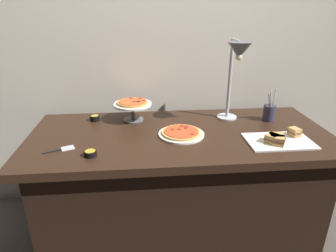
{
  "coord_description": "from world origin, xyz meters",
  "views": [
    {
      "loc": [
        -0.23,
        -1.69,
        1.52
      ],
      "look_at": [
        -0.08,
        0.0,
        0.81
      ],
      "focal_mm": 31.46,
      "sensor_mm": 36.0,
      "label": 1
    }
  ],
  "objects_px": {
    "sauce_cup_near": "(95,118)",
    "sandwich_platter": "(279,139)",
    "serving_spatula": "(60,150)",
    "pizza_plate_front": "(181,133)",
    "pizza_plate_center": "(133,105)",
    "sauce_cup_far": "(90,153)",
    "utensil_holder": "(269,112)",
    "heat_lamp": "(237,60)"
  },
  "relations": [
    {
      "from": "pizza_plate_center",
      "to": "sauce_cup_far",
      "type": "height_order",
      "value": "pizza_plate_center"
    },
    {
      "from": "serving_spatula",
      "to": "sauce_cup_near",
      "type": "bearing_deg",
      "value": 73.22
    },
    {
      "from": "sauce_cup_near",
      "to": "sandwich_platter",
      "type": "bearing_deg",
      "value": -21.99
    },
    {
      "from": "pizza_plate_center",
      "to": "sandwich_platter",
      "type": "height_order",
      "value": "pizza_plate_center"
    },
    {
      "from": "pizza_plate_center",
      "to": "sauce_cup_near",
      "type": "xyz_separation_m",
      "value": [
        -0.27,
        0.02,
        -0.09
      ]
    },
    {
      "from": "sauce_cup_far",
      "to": "sauce_cup_near",
      "type": "bearing_deg",
      "value": 95.15
    },
    {
      "from": "heat_lamp",
      "to": "pizza_plate_center",
      "type": "relative_size",
      "value": 2.11
    },
    {
      "from": "heat_lamp",
      "to": "pizza_plate_front",
      "type": "bearing_deg",
      "value": -157.51
    },
    {
      "from": "pizza_plate_front",
      "to": "sandwich_platter",
      "type": "xyz_separation_m",
      "value": [
        0.56,
        -0.16,
        0.01
      ]
    },
    {
      "from": "pizza_plate_front",
      "to": "sauce_cup_far",
      "type": "xyz_separation_m",
      "value": [
        -0.52,
        -0.23,
        0.0
      ]
    },
    {
      "from": "sandwich_platter",
      "to": "utensil_holder",
      "type": "height_order",
      "value": "utensil_holder"
    },
    {
      "from": "sandwich_platter",
      "to": "utensil_holder",
      "type": "bearing_deg",
      "value": 76.84
    },
    {
      "from": "pizza_plate_front",
      "to": "sauce_cup_far",
      "type": "height_order",
      "value": "same"
    },
    {
      "from": "pizza_plate_front",
      "to": "sauce_cup_near",
      "type": "relative_size",
      "value": 4.24
    },
    {
      "from": "heat_lamp",
      "to": "sauce_cup_far",
      "type": "xyz_separation_m",
      "value": [
        -0.89,
        -0.38,
        -0.42
      ]
    },
    {
      "from": "pizza_plate_center",
      "to": "serving_spatula",
      "type": "distance_m",
      "value": 0.59
    },
    {
      "from": "pizza_plate_front",
      "to": "pizza_plate_center",
      "type": "bearing_deg",
      "value": 136.32
    },
    {
      "from": "sauce_cup_near",
      "to": "utensil_holder",
      "type": "distance_m",
      "value": 1.22
    },
    {
      "from": "pizza_plate_center",
      "to": "sandwich_platter",
      "type": "xyz_separation_m",
      "value": [
        0.86,
        -0.44,
        -0.09
      ]
    },
    {
      "from": "heat_lamp",
      "to": "pizza_plate_center",
      "type": "height_order",
      "value": "heat_lamp"
    },
    {
      "from": "pizza_plate_front",
      "to": "sauce_cup_near",
      "type": "distance_m",
      "value": 0.64
    },
    {
      "from": "pizza_plate_center",
      "to": "sauce_cup_near",
      "type": "distance_m",
      "value": 0.28
    },
    {
      "from": "sauce_cup_near",
      "to": "serving_spatula",
      "type": "height_order",
      "value": "sauce_cup_near"
    },
    {
      "from": "heat_lamp",
      "to": "sauce_cup_near",
      "type": "bearing_deg",
      "value": 171.03
    },
    {
      "from": "heat_lamp",
      "to": "pizza_plate_front",
      "type": "distance_m",
      "value": 0.58
    },
    {
      "from": "sandwich_platter",
      "to": "sauce_cup_far",
      "type": "bearing_deg",
      "value": -176.34
    },
    {
      "from": "heat_lamp",
      "to": "pizza_plate_center",
      "type": "distance_m",
      "value": 0.75
    },
    {
      "from": "heat_lamp",
      "to": "sauce_cup_near",
      "type": "distance_m",
      "value": 1.03
    },
    {
      "from": "sauce_cup_near",
      "to": "utensil_holder",
      "type": "height_order",
      "value": "utensil_holder"
    },
    {
      "from": "sauce_cup_near",
      "to": "sauce_cup_far",
      "type": "relative_size",
      "value": 0.98
    },
    {
      "from": "sandwich_platter",
      "to": "sauce_cup_far",
      "type": "height_order",
      "value": "sandwich_platter"
    },
    {
      "from": "serving_spatula",
      "to": "sandwich_platter",
      "type": "bearing_deg",
      "value": -0.74
    },
    {
      "from": "pizza_plate_front",
      "to": "sauce_cup_far",
      "type": "bearing_deg",
      "value": -156.5
    },
    {
      "from": "pizza_plate_front",
      "to": "sauce_cup_near",
      "type": "height_order",
      "value": "sauce_cup_near"
    },
    {
      "from": "pizza_plate_center",
      "to": "serving_spatula",
      "type": "xyz_separation_m",
      "value": [
        -0.4,
        -0.42,
        -0.11
      ]
    },
    {
      "from": "heat_lamp",
      "to": "utensil_holder",
      "type": "height_order",
      "value": "heat_lamp"
    },
    {
      "from": "sauce_cup_far",
      "to": "utensil_holder",
      "type": "height_order",
      "value": "utensil_holder"
    },
    {
      "from": "heat_lamp",
      "to": "pizza_plate_center",
      "type": "bearing_deg",
      "value": 168.84
    },
    {
      "from": "pizza_plate_front",
      "to": "pizza_plate_center",
      "type": "distance_m",
      "value": 0.42
    },
    {
      "from": "pizza_plate_center",
      "to": "utensil_holder",
      "type": "height_order",
      "value": "utensil_holder"
    },
    {
      "from": "heat_lamp",
      "to": "sandwich_platter",
      "type": "xyz_separation_m",
      "value": [
        0.2,
        -0.31,
        -0.41
      ]
    },
    {
      "from": "serving_spatula",
      "to": "pizza_plate_center",
      "type": "bearing_deg",
      "value": 46.66
    }
  ]
}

